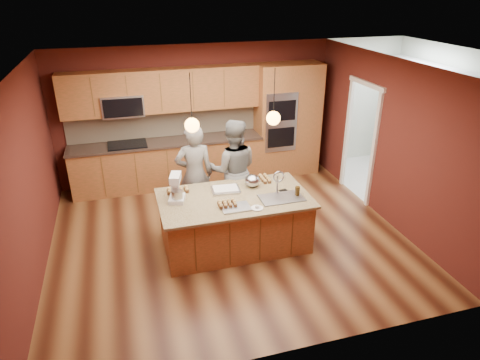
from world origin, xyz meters
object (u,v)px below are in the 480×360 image
object	(u,v)px
island	(235,220)
mixing_bowl	(252,181)
person_left	(195,175)
person_right	(233,170)
stand_mixer	(176,189)

from	to	relation	value
island	mixing_bowl	size ratio (longest dim) A/B	9.32
person_left	mixing_bowl	size ratio (longest dim) A/B	7.15
person_right	stand_mixer	distance (m)	1.31
stand_mixer	person_left	bearing A→B (deg)	77.39
person_right	mixing_bowl	size ratio (longest dim) A/B	7.25
person_left	mixing_bowl	distance (m)	1.01
island	stand_mixer	size ratio (longest dim) A/B	5.40
person_left	stand_mixer	distance (m)	0.86
person_right	mixing_bowl	world-z (taller)	person_right
stand_mixer	mixing_bowl	distance (m)	1.22
island	mixing_bowl	distance (m)	0.68
person_left	mixing_bowl	world-z (taller)	person_left
person_right	mixing_bowl	distance (m)	0.62
island	person_left	xyz separation A→B (m)	(-0.45, 0.89, 0.44)
person_left	stand_mixer	world-z (taller)	person_left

